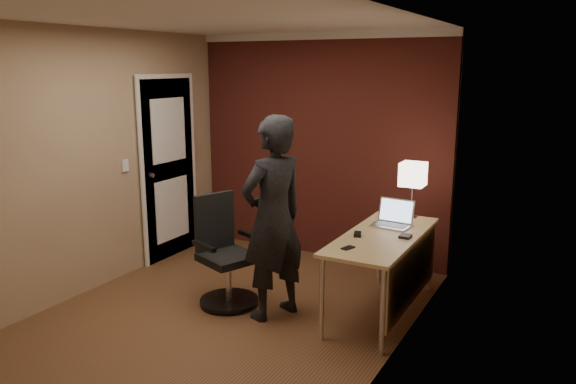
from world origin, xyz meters
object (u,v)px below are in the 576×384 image
Objects in this scene: laptop at (393,218)px; wallet at (405,236)px; desk at (390,250)px; desk_lamp at (413,175)px; person at (273,219)px; office_chair at (224,257)px; phone at (348,248)px; mouse at (358,234)px.

laptop reaches higher than wallet.
desk_lamp reaches higher than desk.
desk is 0.38m from laptop.
desk_lamp is at bearing 102.11° from wallet.
laptop is 0.20× the size of person.
desk_lamp is 1.91m from office_chair.
laptop is 0.38m from wallet.
wallet is 0.06× the size of person.
laptop reaches higher than phone.
mouse is (-0.25, -0.14, 0.14)m from desk.
office_chair is (-1.54, -0.45, -0.30)m from wallet.
laptop is at bearing 30.01° from office_chair.
desk_lamp is 1.53× the size of laptop.
mouse is at bearing -109.43° from laptop.
office_chair is (-1.17, -0.30, -0.31)m from mouse.
laptop is (-0.08, 0.32, 0.19)m from desk.
phone is at bearing -99.11° from desk_lamp.
wallet is at bearing 75.07° from phone.
phone is (-0.18, -1.13, -0.41)m from desk_lamp.
wallet is (0.12, 0.01, 0.14)m from desk.
mouse is at bearing -106.84° from desk_lamp.
person reaches higher than wallet.
wallet reaches higher than phone.
wallet is at bearing 2.32° from desk.
desk_lamp is 1.44m from person.
office_chair is 0.56× the size of person.
mouse is at bearing 14.61° from office_chair.
mouse is 0.35m from phone.
phone is 0.71m from person.
laptop reaches higher than mouse.
office_chair reaches higher than mouse.
desk_lamp is 0.76m from wallet.
office_chair is (-1.42, -0.45, -0.16)m from desk.
mouse is 0.91× the size of wallet.
desk_lamp is 0.91m from mouse.
person is (-0.80, -0.79, 0.09)m from laptop.
mouse is 0.10× the size of office_chair.
desk is at bearing -75.52° from laptop.
person is at bearing -135.40° from laptop.
laptop is at bearing 156.08° from person.
wallet is at bearing 16.40° from office_chair.
desk_lamp is 0.48m from laptop.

